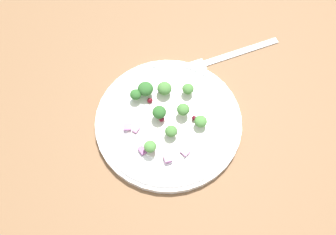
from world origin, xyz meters
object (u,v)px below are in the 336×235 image
(broccoli_floret_0, at_px, (164,89))
(broccoli_floret_2, at_px, (159,112))
(plate, at_px, (168,122))
(fork, at_px, (227,56))
(broccoli_floret_1, at_px, (150,147))

(broccoli_floret_0, xyz_separation_m, broccoli_floret_2, (-0.05, -0.01, 0.00))
(plate, distance_m, fork, 0.18)
(plate, height_order, fork, plate)
(broccoli_floret_0, bearing_deg, plate, -154.31)
(broccoli_floret_1, bearing_deg, broccoli_floret_2, 6.40)
(plate, relative_size, broccoli_floret_2, 10.59)
(broccoli_floret_2, bearing_deg, plate, -98.31)
(plate, height_order, broccoli_floret_2, broccoli_floret_2)
(broccoli_floret_0, height_order, broccoli_floret_2, broccoli_floret_2)
(plate, bearing_deg, broccoli_floret_2, 81.69)
(broccoli_floret_2, bearing_deg, broccoli_floret_1, -173.60)
(broccoli_floret_1, height_order, broccoli_floret_2, broccoli_floret_2)
(broccoli_floret_0, bearing_deg, fork, -33.97)
(broccoli_floret_1, distance_m, fork, 0.24)
(plate, xyz_separation_m, fork, (0.17, -0.06, -0.01))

